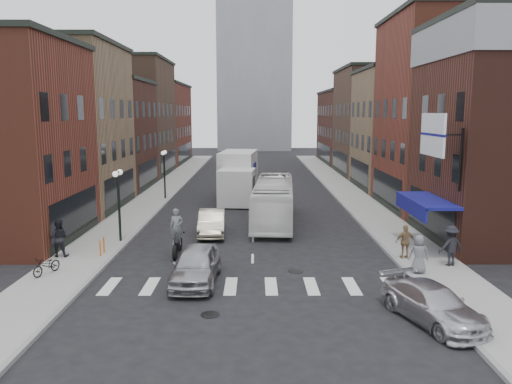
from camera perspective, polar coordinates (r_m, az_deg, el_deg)
ground at (r=24.20m, az=-0.41°, el=-8.31°), size 160.00×160.00×0.00m
sidewalk_left at (r=46.46m, az=-10.80°, el=0.06°), size 3.00×74.00×0.15m
sidewalk_right at (r=46.42m, az=10.29°, el=0.07°), size 3.00×74.00×0.15m
curb_left at (r=46.22m, az=-8.97°, el=-0.03°), size 0.20×74.00×0.16m
curb_right at (r=46.18m, az=8.46°, el=-0.02°), size 0.20×74.00×0.16m
crosswalk_stripes at (r=21.35m, az=-0.45°, el=-10.71°), size 12.00×2.20×0.01m
bldg_left_mid_a at (r=40.07m, az=-22.45°, el=6.86°), size 10.30×10.20×12.30m
bldg_left_mid_b at (r=49.50m, az=-18.00°, el=6.24°), size 10.30×10.20×10.30m
bldg_left_far_a at (r=60.03m, az=-14.85°, el=8.23°), size 10.30×12.20×13.30m
bldg_left_far_b at (r=73.68m, az=-12.05°, el=7.66°), size 10.30×16.20×11.30m
bldg_right_mid_a at (r=39.96m, az=21.98°, el=8.32°), size 10.30×10.20×14.30m
bldg_right_mid_b at (r=49.41m, az=17.54°, el=6.84°), size 10.30×10.20×11.30m
bldg_right_far_a at (r=59.97m, az=14.39°, el=7.77°), size 10.30×12.20×12.30m
bldg_right_far_b at (r=73.64m, az=11.64°, el=7.28°), size 10.30×16.20×10.30m
awning_blue at (r=27.45m, az=18.59°, el=-1.05°), size 1.80×5.00×0.78m
billboard_sign at (r=25.08m, az=19.72°, el=6.04°), size 1.52×3.00×3.70m
distant_tower at (r=102.64m, az=-0.18°, el=19.06°), size 14.00×14.00×50.00m
streetlamp_near at (r=28.45m, az=-15.45°, el=0.02°), size 0.32×1.22×4.11m
streetlamp_far at (r=42.00m, az=-10.44°, el=3.03°), size 0.32×1.22×4.11m
bike_rack at (r=26.44m, az=-17.19°, el=-5.97°), size 0.08×0.68×0.80m
box_truck at (r=41.58m, az=-2.07°, el=1.79°), size 3.34×9.30×3.95m
motorcycle_rider at (r=25.69m, az=-9.03°, el=-4.75°), size 0.72×2.40×2.44m
transit_bus at (r=32.88m, az=2.03°, el=-1.02°), size 3.16×10.66×2.93m
sedan_left_near at (r=21.69m, az=-6.88°, el=-8.25°), size 2.02×4.71×1.59m
sedan_left_far at (r=29.92m, az=-5.09°, el=-3.52°), size 1.77×4.46×1.44m
curb_car at (r=18.78m, az=19.54°, el=-11.98°), size 3.18×4.81×1.29m
parked_bicycle at (r=24.09m, az=-22.81°, el=-7.75°), size 1.07×1.61×0.80m
ped_left_solo at (r=26.63m, az=-21.61°, el=-4.90°), size 0.93×0.55×1.89m
ped_right_a at (r=25.03m, az=21.37°, el=-5.73°), size 1.35×0.93×1.90m
ped_right_b at (r=25.55m, az=16.71°, el=-5.46°), size 1.00×0.54×1.67m
ped_right_c at (r=23.43m, az=18.11°, el=-6.76°), size 0.94×0.70×1.74m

